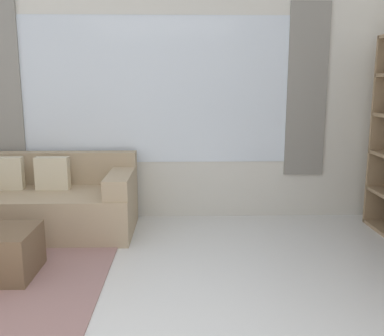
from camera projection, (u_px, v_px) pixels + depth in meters
wall_back at (156, 99)px, 4.78m from camera, size 6.71×0.11×2.70m
couch_main at (49, 203)px, 4.45m from camera, size 1.74×0.93×0.79m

